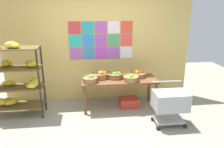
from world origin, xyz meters
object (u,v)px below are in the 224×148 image
at_px(fruit_basket_left, 100,75).
at_px(shopping_cart, 170,102).
at_px(fruit_basket_centre, 115,75).
at_px(display_table, 119,82).
at_px(produce_crate_under_table, 129,102).
at_px(fruit_basket_back_right, 131,78).
at_px(fruit_basket_right, 90,79).
at_px(fruit_basket_back_left, 138,74).
at_px(banana_shelf_unit, 16,77).

relative_size(fruit_basket_left, shopping_cart, 0.46).
xyz_separation_m(fruit_basket_centre, fruit_basket_left, (-0.32, 0.01, 0.01)).
relative_size(display_table, shopping_cart, 2.02).
bearing_deg(produce_crate_under_table, display_table, -176.72).
bearing_deg(fruit_basket_back_right, fruit_basket_right, 178.39).
xyz_separation_m(produce_crate_under_table, shopping_cart, (0.60, -0.85, 0.37)).
relative_size(fruit_basket_left, fruit_basket_back_right, 1.10).
bearing_deg(fruit_basket_left, fruit_basket_back_right, -22.61).
distance_m(fruit_basket_centre, fruit_basket_back_left, 0.51).
bearing_deg(shopping_cart, fruit_basket_right, 152.58).
height_order(display_table, shopping_cart, shopping_cart).
distance_m(banana_shelf_unit, fruit_basket_centre, 2.01).
relative_size(fruit_basket_back_left, produce_crate_under_table, 0.82).
bearing_deg(display_table, produce_crate_under_table, 3.28).
distance_m(fruit_basket_centre, fruit_basket_left, 0.32).
bearing_deg(fruit_basket_right, display_table, 12.49).
bearing_deg(fruit_basket_back_right, fruit_basket_centre, 140.00).
bearing_deg(fruit_basket_right, banana_shelf_unit, 179.18).
xyz_separation_m(banana_shelf_unit, display_table, (2.08, 0.12, -0.24)).
bearing_deg(banana_shelf_unit, fruit_basket_centre, 5.95).
height_order(display_table, fruit_basket_centre, fruit_basket_centre).
distance_m(fruit_basket_back_right, shopping_cart, 0.95).
bearing_deg(fruit_basket_back_left, fruit_basket_right, -167.49).
xyz_separation_m(fruit_basket_back_left, shopping_cart, (0.40, -0.93, -0.27)).
xyz_separation_m(fruit_basket_left, fruit_basket_right, (-0.22, -0.23, -0.01)).
distance_m(banana_shelf_unit, display_table, 2.10).
height_order(fruit_basket_back_right, produce_crate_under_table, fruit_basket_back_right).
relative_size(fruit_basket_back_right, produce_crate_under_table, 0.80).
relative_size(fruit_basket_left, fruit_basket_right, 1.15).
distance_m(fruit_basket_back_left, fruit_basket_right, 1.08).
xyz_separation_m(fruit_basket_right, shopping_cart, (1.45, -0.70, -0.27)).
xyz_separation_m(fruit_basket_back_left, fruit_basket_back_right, (-0.21, -0.26, -0.00)).
bearing_deg(shopping_cart, fruit_basket_back_right, 130.39).
xyz_separation_m(banana_shelf_unit, fruit_basket_left, (1.68, 0.21, -0.08)).
height_order(fruit_basket_centre, produce_crate_under_table, fruit_basket_centre).
bearing_deg(shopping_cart, display_table, 132.95).
bearing_deg(fruit_basket_centre, produce_crate_under_table, -14.08).
relative_size(banana_shelf_unit, display_table, 0.96).
bearing_deg(produce_crate_under_table, fruit_basket_left, 172.46).
bearing_deg(produce_crate_under_table, fruit_basket_right, -169.92).
height_order(fruit_basket_left, fruit_basket_back_left, fruit_basket_left).
distance_m(display_table, fruit_basket_back_left, 0.46).
bearing_deg(produce_crate_under_table, banana_shelf_unit, -176.76).
bearing_deg(fruit_basket_back_left, fruit_basket_back_right, -129.04).
distance_m(fruit_basket_back_right, produce_crate_under_table, 0.66).
bearing_deg(shopping_cart, fruit_basket_back_left, 111.63).
height_order(fruit_basket_right, shopping_cart, fruit_basket_right).
distance_m(banana_shelf_unit, produce_crate_under_table, 2.42).
height_order(display_table, fruit_basket_back_left, fruit_basket_back_left).
height_order(fruit_basket_centre, fruit_basket_right, fruit_basket_centre).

